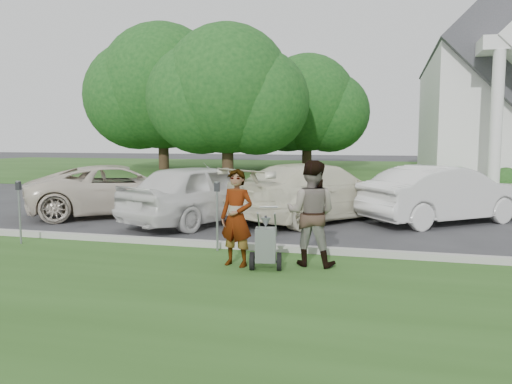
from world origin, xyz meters
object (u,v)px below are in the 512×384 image
at_px(tree_far, 162,92).
at_px(person_right, 311,214).
at_px(church, 510,76).
at_px(striping_cart, 266,246).
at_px(tree_back, 307,107).
at_px(car_c, 317,192).
at_px(car_b, 202,193).
at_px(car_a, 121,190).
at_px(person_left, 237,219).
at_px(parking_meter_far, 19,205).
at_px(parking_meter_near, 217,208).
at_px(tree_left, 227,95).
at_px(car_d, 444,194).

xyz_separation_m(tree_far, person_right, (14.87, -25.38, -4.73)).
distance_m(church, striping_cart, 26.20).
xyz_separation_m(tree_back, car_c, (4.27, -25.21, -3.91)).
bearing_deg(car_b, car_a, 8.26).
height_order(person_left, parking_meter_far, person_left).
relative_size(tree_far, parking_meter_near, 7.98).
distance_m(person_right, car_c, 5.20).
distance_m(tree_back, parking_meter_near, 30.10).
relative_size(person_left, car_a, 0.32).
relative_size(church, car_c, 4.29).
distance_m(tree_left, car_b, 19.69).
bearing_deg(tree_left, tree_back, 63.43).
bearing_deg(parking_meter_far, car_b, 52.03).
bearing_deg(car_c, striping_cart, 124.28).
height_order(parking_meter_far, car_d, car_d).
xyz_separation_m(tree_left, car_c, (8.27, -17.21, -4.30)).
bearing_deg(church, tree_back, 152.15).
distance_m(person_left, car_c, 5.61).
relative_size(striping_cart, person_left, 0.66).
xyz_separation_m(striping_cart, person_left, (-0.58, 0.14, 0.44)).
bearing_deg(tree_left, car_a, -82.66).
bearing_deg(car_b, person_left, 142.08).
bearing_deg(car_d, person_left, 106.67).
bearing_deg(car_c, person_left, 118.34).
bearing_deg(car_a, parking_meter_far, 144.42).
xyz_separation_m(parking_meter_far, car_d, (9.35, 5.36, -0.10)).
bearing_deg(person_left, parking_meter_near, 138.31).
relative_size(tree_left, person_left, 6.00).
bearing_deg(car_a, tree_left, -29.75).
relative_size(tree_far, car_c, 2.07).
xyz_separation_m(tree_back, striping_cart, (4.15, -30.91, -4.28)).
height_order(tree_left, parking_meter_near, tree_left).
height_order(church, person_right, church).
xyz_separation_m(church, tree_back, (-13.01, 6.87, -1.21)).
xyz_separation_m(church, tree_left, (-17.01, -1.13, -0.83)).
height_order(person_right, car_d, person_right).
bearing_deg(car_a, tree_back, -40.95).
height_order(striping_cart, person_right, person_right).
height_order(person_right, car_a, person_right).
distance_m(tree_far, parking_meter_far, 26.97).
bearing_deg(striping_cart, person_left, 156.58).
distance_m(tree_far, car_c, 25.22).
xyz_separation_m(tree_far, person_left, (13.57, -25.78, -4.81)).
xyz_separation_m(tree_back, parking_meter_near, (2.83, -29.72, -3.81)).
xyz_separation_m(tree_back, car_d, (7.74, -24.81, -3.93)).
height_order(tree_back, car_b, tree_back).
height_order(tree_far, parking_meter_far, tree_far).
xyz_separation_m(parking_meter_near, car_c, (1.44, 4.51, -0.10)).
bearing_deg(person_right, tree_back, -77.12).
bearing_deg(parking_meter_near, parking_meter_far, -174.23).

